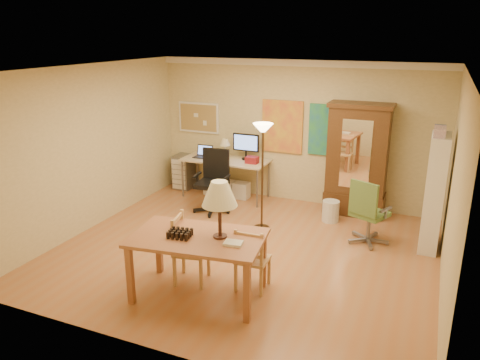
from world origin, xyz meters
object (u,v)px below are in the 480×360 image
at_px(office_chair_black, 213,195).
at_px(office_chair_green, 367,226).
at_px(computer_desk, 228,174).
at_px(bookshelf, 434,193).
at_px(dining_table, 206,225).
at_px(armoire, 357,167).

xyz_separation_m(office_chair_black, office_chair_green, (2.84, -0.30, -0.03)).
height_order(computer_desk, office_chair_green, computer_desk).
bearing_deg(computer_desk, bookshelf, -13.39).
bearing_deg(bookshelf, office_chair_green, -165.53).
bearing_deg(office_chair_green, dining_table, -124.54).
bearing_deg(office_chair_green, computer_desk, 158.68).
bearing_deg(office_chair_black, bookshelf, -1.02).
height_order(office_chair_green, armoire, armoire).
bearing_deg(bookshelf, dining_table, -134.23).
bearing_deg(computer_desk, office_chair_black, -84.84).
relative_size(office_chair_black, office_chair_green, 1.09).
relative_size(computer_desk, armoire, 0.85).
bearing_deg(computer_desk, armoire, 1.83).
height_order(dining_table, bookshelf, bookshelf).
bearing_deg(bookshelf, office_chair_black, 178.98).
distance_m(office_chair_green, armoire, 1.42).
relative_size(office_chair_green, armoire, 0.52).
height_order(dining_table, armoire, armoire).
bearing_deg(dining_table, bookshelf, 45.77).
xyz_separation_m(computer_desk, armoire, (2.50, 0.08, 0.40)).
relative_size(dining_table, office_chair_green, 1.64).
distance_m(office_chair_black, armoire, 2.65).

